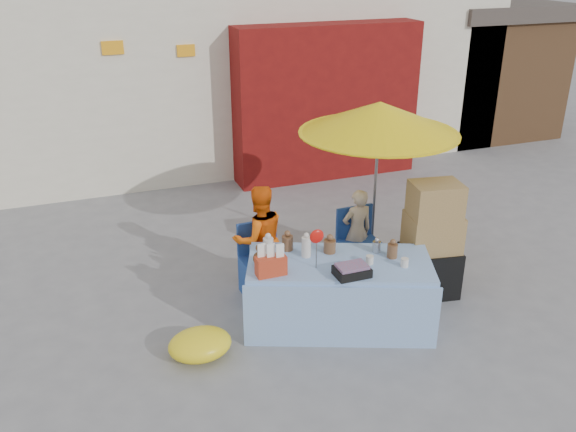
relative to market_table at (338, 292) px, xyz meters
name	(u,v)px	position (x,y,z in m)	size (l,w,h in m)	color
ground	(295,323)	(-0.43, 0.14, -0.38)	(80.00, 80.00, 0.00)	slate
market_table	(338,292)	(0.00, 0.00, 0.00)	(2.15, 1.57, 1.18)	#8AB1DD
chair_left	(264,275)	(-0.55, 0.84, -0.13)	(0.50, 0.49, 0.85)	navy
chair_right	(361,257)	(0.70, 0.84, -0.13)	(0.50, 0.49, 0.85)	navy
vendor_orange	(259,239)	(-0.55, 0.97, 0.27)	(0.63, 0.49, 1.31)	#EF5D0C
vendor_beige	(357,231)	(0.70, 0.97, 0.16)	(0.40, 0.26, 1.09)	beige
umbrella	(379,118)	(1.00, 1.12, 1.51)	(1.90, 1.90, 2.09)	gray
box_stack	(431,244)	(1.26, 0.21, 0.25)	(0.70, 0.61, 1.38)	black
tarp_bundle	(200,344)	(-1.52, -0.07, -0.24)	(0.63, 0.50, 0.28)	yellow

